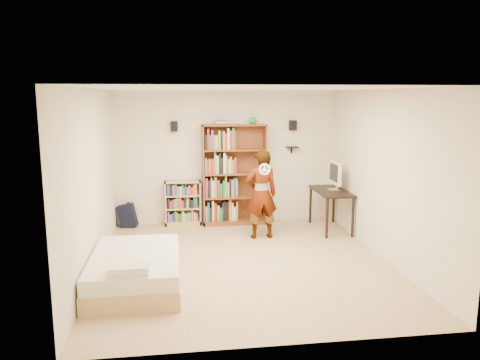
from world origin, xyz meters
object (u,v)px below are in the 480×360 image
object	(u,v)px
tall_bookshelf	(234,175)
person	(261,194)
daybed	(135,266)
low_bookshelf	(183,203)
computer_desk	(331,210)

from	to	relation	value
tall_bookshelf	person	xyz separation A→B (m)	(0.37, -1.02, -0.20)
tall_bookshelf	person	world-z (taller)	tall_bookshelf
tall_bookshelf	daybed	xyz separation A→B (m)	(-1.75, -2.95, -0.74)
low_bookshelf	person	world-z (taller)	person
computer_desk	daybed	size ratio (longest dim) A/B	0.62
daybed	tall_bookshelf	bearing A→B (deg)	59.27
tall_bookshelf	daybed	world-z (taller)	tall_bookshelf
computer_desk	daybed	bearing A→B (deg)	-147.72
tall_bookshelf	computer_desk	distance (m)	2.04
low_bookshelf	daybed	xyz separation A→B (m)	(-0.71, -3.00, -0.18)
low_bookshelf	person	bearing A→B (deg)	-37.35
tall_bookshelf	low_bookshelf	bearing A→B (deg)	177.15
low_bookshelf	tall_bookshelf	bearing A→B (deg)	-2.85
computer_desk	low_bookshelf	bearing A→B (deg)	165.25
computer_desk	person	xyz separation A→B (m)	(-1.44, -0.33, 0.42)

